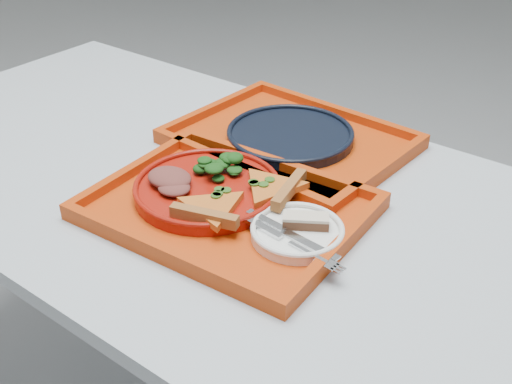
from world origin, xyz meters
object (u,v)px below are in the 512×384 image
Objects in this scene: tray_main at (228,210)px; tray_far at (290,143)px; dinner_plate at (207,190)px; dessert_bar at (306,221)px; navy_plate at (290,137)px.

tray_main and tray_far have the same top height.
tray_main is at bearing -10.30° from dinner_plate.
tray_far is 5.73× the size of dessert_bar.
dinner_plate is 0.20m from dessert_bar.
tray_main is 0.15m from dessert_bar.
tray_main is 5.73× the size of dessert_bar.
tray_far is (-0.06, 0.27, 0.00)m from tray_main.
dessert_bar is at bearing -50.84° from navy_plate.
navy_plate is (-0.06, 0.27, 0.01)m from tray_main.
dessert_bar is (0.15, 0.02, 0.03)m from tray_main.
dessert_bar reaches higher than tray_far.
dinner_plate is 0.26m from navy_plate.
dinner_plate is at bearing 166.19° from tray_main.
tray_main is 0.28m from navy_plate.
dinner_plate is 1.00× the size of navy_plate.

